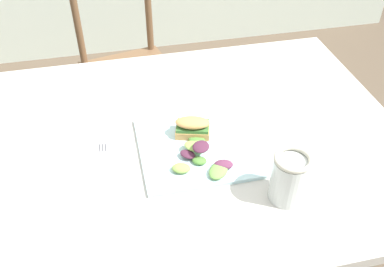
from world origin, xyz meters
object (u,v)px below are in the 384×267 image
(sandwich_half_front, at_px, (193,127))
(fork_on_napkin, at_px, (102,163))
(plate_lunch, at_px, (195,147))
(mason_jar_iced_tea, at_px, (289,179))
(dining_table, at_px, (154,171))
(chair_wooden_far, at_px, (128,69))

(sandwich_half_front, distance_m, fork_on_napkin, 0.26)
(plate_lunch, bearing_deg, mason_jar_iced_tea, -51.06)
(dining_table, bearing_deg, chair_wooden_far, 90.16)
(chair_wooden_far, bearing_deg, dining_table, -89.84)
(dining_table, relative_size, fork_on_napkin, 7.61)
(chair_wooden_far, distance_m, mason_jar_iced_tea, 1.23)
(dining_table, xyz_separation_m, chair_wooden_far, (-0.00, 0.88, -0.18))
(plate_lunch, distance_m, sandwich_half_front, 0.06)
(dining_table, distance_m, fork_on_napkin, 0.19)
(plate_lunch, height_order, fork_on_napkin, plate_lunch)
(chair_wooden_far, relative_size, mason_jar_iced_tea, 6.78)
(chair_wooden_far, xyz_separation_m, sandwich_half_front, (0.11, -0.88, 0.33))
(sandwich_half_front, xyz_separation_m, mason_jar_iced_tea, (0.17, -0.26, 0.02))
(fork_on_napkin, distance_m, mason_jar_iced_tea, 0.47)
(fork_on_napkin, bearing_deg, mason_jar_iced_tea, -25.86)
(dining_table, bearing_deg, fork_on_napkin, -156.20)
(fork_on_napkin, height_order, mason_jar_iced_tea, mason_jar_iced_tea)
(dining_table, distance_m, chair_wooden_far, 0.89)
(sandwich_half_front, height_order, mason_jar_iced_tea, mason_jar_iced_tea)
(dining_table, relative_size, mason_jar_iced_tea, 11.02)
(plate_lunch, distance_m, mason_jar_iced_tea, 0.28)
(dining_table, xyz_separation_m, mason_jar_iced_tea, (0.28, -0.27, 0.17))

